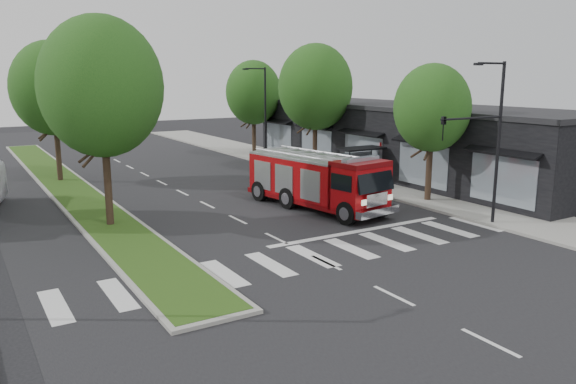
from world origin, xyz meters
The scene contains 13 objects.
ground centered at (0.00, 0.00, 0.00)m, with size 140.00×140.00×0.00m, color black.
sidewalk_right centered at (12.50, 10.00, 0.07)m, with size 5.00×80.00×0.15m, color gray.
median centered at (-6.00, 18.00, 0.08)m, with size 3.00×50.00×0.15m.
storefront_row centered at (17.00, 10.00, 2.50)m, with size 8.00×30.00×5.00m, color black.
bus_shelter centered at (11.20, 8.15, 2.04)m, with size 3.20×1.60×2.61m.
tree_right_near centered at (11.50, 2.00, 5.51)m, with size 4.40×4.40×8.05m.
tree_right_mid centered at (11.50, 14.00, 6.49)m, with size 5.60×5.60×9.72m.
tree_right_far centered at (11.50, 24.00, 5.84)m, with size 5.00×5.00×8.73m.
tree_median_near centered at (-6.00, 6.00, 6.81)m, with size 5.80×5.80×10.16m.
tree_median_far centered at (-6.00, 20.00, 6.49)m, with size 5.60×5.60×9.72m.
streetlight_right_near centered at (9.61, -3.50, 4.67)m, with size 4.08×0.22×8.00m.
streetlight_right_far centered at (10.35, 20.00, 4.48)m, with size 2.11×0.20×8.00m.
fire_engine centered at (4.92, 4.05, 1.56)m, with size 4.20×9.72×3.26m.
Camera 1 is at (-12.35, -21.49, 7.33)m, focal length 35.00 mm.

